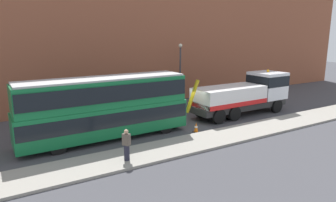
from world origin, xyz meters
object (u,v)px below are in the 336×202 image
Objects in this scene: recovery_tow_truck at (245,94)px; traffic_cone_near_bus at (196,128)px; street_lamp at (180,68)px; double_decker_bus at (105,106)px; pedestrian_onlooker at (127,145)px.

traffic_cone_near_bus is (-6.48, -1.97, -1.42)m from recovery_tow_truck.
street_lamp is at bearing 63.89° from traffic_cone_near_bus.
recovery_tow_truck is at bearing -69.33° from street_lamp.
double_decker_bus is 11.83m from street_lamp.
street_lamp is at bearing 31.99° from double_decker_bus.
recovery_tow_truck reaches higher than traffic_cone_near_bus.
double_decker_bus is 6.42m from traffic_cone_near_bus.
traffic_cone_near_bus is 9.78m from street_lamp.
traffic_cone_near_bus is at bearing -163.87° from recovery_tow_truck.
double_decker_bus is at bearing 161.39° from traffic_cone_near_bus.
pedestrian_onlooker is (-0.38, -4.25, -1.25)m from double_decker_bus.
traffic_cone_near_bus is (5.82, -1.96, -1.89)m from double_decker_bus.
street_lamp reaches higher than double_decker_bus.
recovery_tow_truck is 14.11× the size of traffic_cone_near_bus.
double_decker_bus is at bearing 179.28° from recovery_tow_truck.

